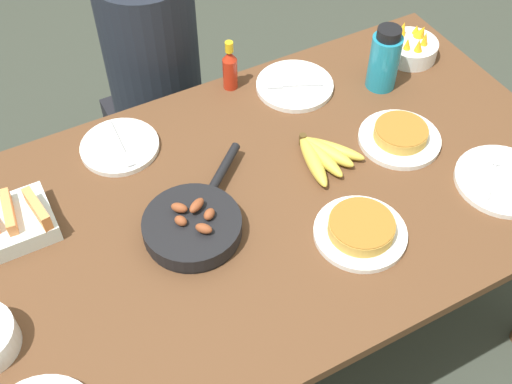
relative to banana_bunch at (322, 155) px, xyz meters
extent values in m
plane|color=#383D33|center=(-0.23, -0.04, -0.79)|extent=(14.00, 14.00, 0.00)
cube|color=brown|center=(-0.23, -0.04, -0.04)|extent=(1.77, 0.97, 0.03)
cylinder|color=brown|center=(0.60, 0.39, -0.42)|extent=(0.07, 0.07, 0.74)
ellipsoid|color=gold|center=(-0.03, -0.01, 0.00)|extent=(0.08, 0.20, 0.04)
ellipsoid|color=gold|center=(-0.01, 0.00, 0.00)|extent=(0.06, 0.18, 0.04)
ellipsoid|color=gold|center=(0.02, 0.00, 0.00)|extent=(0.11, 0.18, 0.04)
ellipsoid|color=gold|center=(0.04, 0.01, 0.00)|extent=(0.14, 0.17, 0.04)
cylinder|color=#4C3819|center=(-0.02, 0.08, 0.00)|extent=(0.02, 0.02, 0.04)
cube|color=#ED8E4C|center=(-0.80, 0.16, 0.05)|extent=(0.03, 0.13, 0.04)
cube|color=#ED8E4C|center=(-0.73, 0.13, 0.05)|extent=(0.04, 0.12, 0.05)
cylinder|color=black|center=(-0.42, -0.07, -0.01)|extent=(0.24, 0.24, 0.01)
cylinder|color=black|center=(-0.42, -0.07, 0.01)|extent=(0.24, 0.24, 0.04)
cylinder|color=black|center=(-0.26, 0.07, 0.02)|extent=(0.14, 0.13, 0.02)
ellipsoid|color=brown|center=(-0.44, -0.06, 0.04)|extent=(0.04, 0.04, 0.02)
ellipsoid|color=brown|center=(-0.43, -0.03, 0.05)|extent=(0.05, 0.05, 0.03)
ellipsoid|color=brown|center=(-0.40, -0.11, 0.05)|extent=(0.05, 0.05, 0.03)
ellipsoid|color=brown|center=(-0.37, -0.08, 0.05)|extent=(0.04, 0.04, 0.03)
ellipsoid|color=brown|center=(-0.39, -0.04, 0.05)|extent=(0.06, 0.05, 0.03)
cylinder|color=white|center=(0.23, -0.05, -0.01)|extent=(0.23, 0.23, 0.02)
cylinder|color=gold|center=(0.23, -0.05, 0.01)|extent=(0.15, 0.15, 0.03)
cylinder|color=#9F6624|center=(0.23, -0.05, 0.03)|extent=(0.15, 0.15, 0.00)
cylinder|color=white|center=(-0.05, -0.26, -0.01)|extent=(0.23, 0.23, 0.02)
cylinder|color=gold|center=(-0.05, -0.26, 0.01)|extent=(0.16, 0.16, 0.03)
cylinder|color=#9F6624|center=(-0.05, -0.26, 0.03)|extent=(0.16, 0.16, 0.00)
cylinder|color=white|center=(0.09, 0.30, -0.01)|extent=(0.24, 0.24, 0.02)
cylinder|color=#B2B2B7|center=(0.10, 0.28, 0.00)|extent=(0.11, 0.06, 0.01)
cube|color=#B2B2B7|center=(0.03, 0.31, 0.00)|extent=(0.05, 0.04, 0.00)
cylinder|color=white|center=(-0.47, 0.30, -0.01)|extent=(0.22, 0.22, 0.02)
cylinder|color=#B2B2B7|center=(-0.47, 0.33, 0.00)|extent=(0.01, 0.14, 0.01)
cube|color=#B2B2B7|center=(-0.47, 0.23, 0.00)|extent=(0.02, 0.05, 0.00)
cylinder|color=white|center=(0.38, -0.30, -0.01)|extent=(0.25, 0.25, 0.02)
cylinder|color=#B2B2B7|center=(0.34, -0.29, 0.00)|extent=(0.11, 0.09, 0.01)
cube|color=#B2B2B7|center=(0.41, -0.24, 0.00)|extent=(0.05, 0.05, 0.00)
cylinder|color=white|center=(0.49, 0.26, 0.01)|extent=(0.17, 0.17, 0.06)
cone|color=#F4A819|center=(0.53, 0.26, 0.06)|extent=(0.05, 0.06, 0.06)
cone|color=#F4A819|center=(0.53, 0.29, 0.05)|extent=(0.04, 0.04, 0.04)
cone|color=#F4A819|center=(0.48, 0.30, 0.06)|extent=(0.04, 0.04, 0.05)
cone|color=#F4A819|center=(0.45, 0.28, 0.06)|extent=(0.05, 0.05, 0.06)
cone|color=#F4A819|center=(0.45, 0.24, 0.05)|extent=(0.04, 0.04, 0.04)
cone|color=#F4A819|center=(0.48, 0.21, 0.05)|extent=(0.04, 0.04, 0.05)
cone|color=#F4A819|center=(0.51, 0.23, 0.06)|extent=(0.04, 0.04, 0.06)
cylinder|color=teal|center=(0.32, 0.19, 0.07)|extent=(0.09, 0.09, 0.17)
cylinder|color=black|center=(0.32, 0.19, 0.17)|extent=(0.07, 0.07, 0.03)
cylinder|color=#B72814|center=(-0.08, 0.39, 0.03)|extent=(0.04, 0.04, 0.10)
cone|color=#B72814|center=(-0.08, 0.39, 0.10)|extent=(0.04, 0.04, 0.03)
cylinder|color=gold|center=(-0.08, 0.39, 0.13)|extent=(0.02, 0.02, 0.03)
cube|color=black|center=(-0.23, 0.68, -0.54)|extent=(0.34, 0.34, 0.50)
cylinder|color=#1E232D|center=(-0.23, 0.68, -0.02)|extent=(0.31, 0.31, 0.54)
camera|label=1|loc=(-0.73, -0.99, 1.25)|focal=45.00mm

